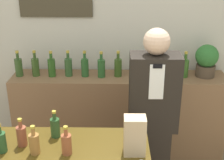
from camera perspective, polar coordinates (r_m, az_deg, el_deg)
name	(u,v)px	position (r m, az deg, el deg)	size (l,w,h in m)	color
back_wall	(107,30)	(3.36, -0.92, 9.05)	(5.20, 0.09, 2.70)	beige
back_shelf	(119,116)	(3.44, 1.26, -6.59)	(2.24, 0.41, 0.93)	brown
shopkeeper	(152,121)	(2.69, 7.38, -7.47)	(0.40, 0.25, 1.60)	black
potted_plant	(207,60)	(3.33, 16.90, 3.54)	(0.23, 0.23, 0.34)	#4C3D2D
paper_bag	(135,136)	(2.03, 4.16, -10.10)	(0.14, 0.11, 0.26)	tan
counter_bottle_1	(1,141)	(2.19, -19.62, -10.54)	(0.07, 0.07, 0.20)	#274E29
counter_bottle_2	(22,135)	(2.21, -16.20, -9.69)	(0.07, 0.07, 0.20)	brown
counter_bottle_3	(34,143)	(2.11, -14.02, -11.13)	(0.07, 0.07, 0.20)	#9B6935
counter_bottle_4	(55,127)	(2.26, -10.36, -8.44)	(0.07, 0.07, 0.20)	#294A26
counter_bottle_5	(67,143)	(2.07, -8.31, -11.41)	(0.07, 0.07, 0.20)	brown
shelf_bottle_0	(19,67)	(3.35, -16.70, 2.35)	(0.08, 0.08, 0.27)	#304C21
shelf_bottle_1	(35,66)	(3.32, -13.83, 2.43)	(0.08, 0.08, 0.27)	#324D1F
shelf_bottle_2	(52,67)	(3.27, -10.98, 2.37)	(0.08, 0.08, 0.27)	#28521C
shelf_bottle_3	(68,67)	(3.25, -7.98, 2.45)	(0.08, 0.08, 0.27)	#2E5228
shelf_bottle_4	(85,67)	(3.22, -4.98, 2.42)	(0.08, 0.08, 0.27)	#285527
shelf_bottle_5	(101,68)	(3.19, -1.96, 2.28)	(0.08, 0.08, 0.27)	#285728
shelf_bottle_6	(118,67)	(3.21, 1.11, 2.40)	(0.08, 0.08, 0.27)	#324F1C
shelf_bottle_7	(135,67)	(3.21, 4.16, 2.39)	(0.08, 0.08, 0.27)	#295824
shelf_bottle_8	(151,67)	(3.24, 7.17, 2.43)	(0.08, 0.08, 0.27)	#335524
shelf_bottle_9	(168,68)	(3.23, 10.24, 2.20)	(0.08, 0.08, 0.27)	#335329
shelf_bottle_10	(185,68)	(3.27, 13.17, 2.23)	(0.08, 0.08, 0.27)	#2C571D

